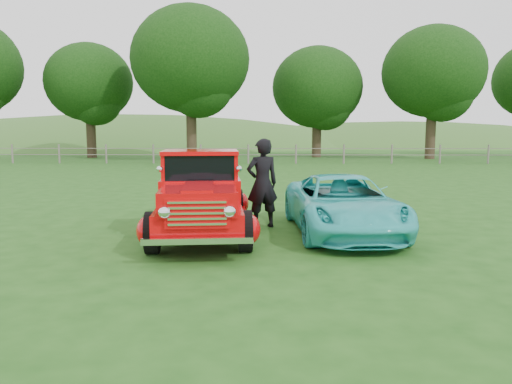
{
  "coord_description": "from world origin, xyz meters",
  "views": [
    {
      "loc": [
        1.05,
        -9.4,
        2.24
      ],
      "look_at": [
        0.86,
        1.2,
        0.87
      ],
      "focal_mm": 35.0,
      "sensor_mm": 36.0,
      "label": 1
    }
  ],
  "objects_px": {
    "tree_near_east": "(317,88)",
    "red_pickup": "(201,197)",
    "tree_near_west": "(190,60)",
    "tree_mid_east": "(433,72)",
    "man": "(262,183)",
    "tree_mid_west": "(89,83)",
    "teal_sedan": "(343,205)"
  },
  "relations": [
    {
      "from": "tree_mid_west",
      "to": "teal_sedan",
      "type": "distance_m",
      "value": 31.06
    },
    {
      "from": "red_pickup",
      "to": "teal_sedan",
      "type": "distance_m",
      "value": 3.0
    },
    {
      "from": "tree_mid_east",
      "to": "teal_sedan",
      "type": "xyz_separation_m",
      "value": [
        -10.29,
        -25.91,
        -5.56
      ]
    },
    {
      "from": "man",
      "to": "tree_mid_east",
      "type": "bearing_deg",
      "value": -134.9
    },
    {
      "from": "tree_mid_west",
      "to": "man",
      "type": "xyz_separation_m",
      "value": [
        12.99,
        -26.3,
        -4.55
      ]
    },
    {
      "from": "tree_near_east",
      "to": "man",
      "type": "height_order",
      "value": "tree_near_east"
    },
    {
      "from": "tree_mid_east",
      "to": "teal_sedan",
      "type": "height_order",
      "value": "tree_mid_east"
    },
    {
      "from": "tree_near_west",
      "to": "man",
      "type": "distance_m",
      "value": 24.52
    },
    {
      "from": "tree_mid_west",
      "to": "tree_near_west",
      "type": "relative_size",
      "value": 0.81
    },
    {
      "from": "tree_mid_east",
      "to": "man",
      "type": "distance_m",
      "value": 28.48
    },
    {
      "from": "tree_near_east",
      "to": "red_pickup",
      "type": "distance_m",
      "value": 28.96
    },
    {
      "from": "tree_near_west",
      "to": "tree_near_east",
      "type": "xyz_separation_m",
      "value": [
        9.0,
        4.0,
        -1.55
      ]
    },
    {
      "from": "red_pickup",
      "to": "man",
      "type": "height_order",
      "value": "man"
    },
    {
      "from": "man",
      "to": "teal_sedan",
      "type": "bearing_deg",
      "value": 140.84
    },
    {
      "from": "tree_mid_west",
      "to": "tree_near_east",
      "type": "height_order",
      "value": "tree_mid_west"
    },
    {
      "from": "tree_mid_west",
      "to": "man",
      "type": "height_order",
      "value": "tree_mid_west"
    },
    {
      "from": "tree_near_west",
      "to": "red_pickup",
      "type": "relative_size",
      "value": 2.03
    },
    {
      "from": "tree_near_west",
      "to": "tree_mid_east",
      "type": "relative_size",
      "value": 1.1
    },
    {
      "from": "tree_mid_east",
      "to": "man",
      "type": "bearing_deg",
      "value": -115.39
    },
    {
      "from": "tree_near_east",
      "to": "man",
      "type": "distance_m",
      "value": 27.92
    },
    {
      "from": "tree_near_east",
      "to": "man",
      "type": "relative_size",
      "value": 4.16
    },
    {
      "from": "tree_near_east",
      "to": "tree_mid_east",
      "type": "xyz_separation_m",
      "value": [
        8.0,
        -2.0,
        0.93
      ]
    },
    {
      "from": "tree_near_east",
      "to": "man",
      "type": "bearing_deg",
      "value": -98.36
    },
    {
      "from": "tree_mid_east",
      "to": "man",
      "type": "height_order",
      "value": "tree_mid_east"
    },
    {
      "from": "tree_near_west",
      "to": "tree_near_east",
      "type": "relative_size",
      "value": 1.25
    },
    {
      "from": "tree_mid_east",
      "to": "red_pickup",
      "type": "xyz_separation_m",
      "value": [
        -13.28,
        -26.12,
        -5.38
      ]
    },
    {
      "from": "red_pickup",
      "to": "teal_sedan",
      "type": "bearing_deg",
      "value": -1.79
    },
    {
      "from": "man",
      "to": "tree_near_east",
      "type": "bearing_deg",
      "value": -117.86
    },
    {
      "from": "tree_mid_west",
      "to": "tree_mid_east",
      "type": "relative_size",
      "value": 0.9
    },
    {
      "from": "tree_near_east",
      "to": "teal_sedan",
      "type": "height_order",
      "value": "tree_near_east"
    },
    {
      "from": "red_pickup",
      "to": "teal_sedan",
      "type": "xyz_separation_m",
      "value": [
        2.99,
        0.21,
        -0.18
      ]
    },
    {
      "from": "tree_near_west",
      "to": "red_pickup",
      "type": "xyz_separation_m",
      "value": [
        3.72,
        -24.12,
        -6.0
      ]
    }
  ]
}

